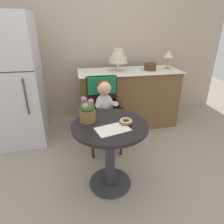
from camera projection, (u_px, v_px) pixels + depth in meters
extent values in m
plane|color=gray|center=(110.00, 183.00, 2.12)|extent=(8.00, 8.00, 0.00)
cube|color=#B2A393|center=(89.00, 37.00, 3.20)|extent=(4.80, 0.10, 2.70)
cylinder|color=black|center=(110.00, 125.00, 1.82)|extent=(0.72, 0.72, 0.03)
cylinder|color=#333338|center=(110.00, 157.00, 1.97)|extent=(0.10, 0.10, 0.69)
cylinder|color=#333338|center=(110.00, 182.00, 2.11)|extent=(0.44, 0.44, 0.02)
cube|color=#332114|center=(104.00, 117.00, 2.51)|extent=(0.42, 0.42, 0.04)
cube|color=#332114|center=(102.00, 94.00, 2.57)|extent=(0.40, 0.04, 0.46)
cube|color=#332114|center=(89.00, 110.00, 2.43)|extent=(0.04, 0.38, 0.18)
cube|color=#332114|center=(119.00, 108.00, 2.50)|extent=(0.04, 0.38, 0.18)
cube|color=#197247|center=(102.00, 85.00, 2.52)|extent=(0.36, 0.11, 0.22)
cylinder|color=#332114|center=(93.00, 143.00, 2.42)|extent=(0.03, 0.03, 0.45)
cylinder|color=#332114|center=(121.00, 140.00, 2.48)|extent=(0.03, 0.03, 0.45)
cylinder|color=#332114|center=(90.00, 129.00, 2.74)|extent=(0.03, 0.03, 0.45)
cylinder|color=#332114|center=(115.00, 126.00, 2.81)|extent=(0.03, 0.03, 0.45)
ellipsoid|color=silver|center=(104.00, 105.00, 2.42)|extent=(0.22, 0.16, 0.30)
sphere|color=#E0B293|center=(104.00, 88.00, 2.32)|extent=(0.17, 0.17, 0.17)
ellipsoid|color=#4C2D19|center=(104.00, 86.00, 2.33)|extent=(0.17, 0.17, 0.14)
cylinder|color=silver|center=(98.00, 105.00, 2.30)|extent=(0.08, 0.23, 0.13)
sphere|color=#E0B293|center=(99.00, 113.00, 2.27)|extent=(0.06, 0.06, 0.06)
cylinder|color=silver|center=(113.00, 104.00, 2.34)|extent=(0.08, 0.23, 0.13)
sphere|color=#E0B293|center=(114.00, 112.00, 2.30)|extent=(0.06, 0.06, 0.06)
cylinder|color=#3F4760|center=(101.00, 117.00, 2.38)|extent=(0.09, 0.22, 0.09)
cylinder|color=#3F4760|center=(103.00, 133.00, 2.36)|extent=(0.08, 0.08, 0.26)
cylinder|color=#3F4760|center=(110.00, 116.00, 2.40)|extent=(0.09, 0.22, 0.09)
cylinder|color=#3F4760|center=(112.00, 132.00, 2.38)|extent=(0.08, 0.08, 0.26)
cube|color=white|center=(113.00, 129.00, 1.73)|extent=(0.33, 0.25, 0.00)
torus|color=#936033|center=(126.00, 122.00, 1.82)|extent=(0.13, 0.13, 0.04)
torus|color=white|center=(126.00, 121.00, 1.81)|extent=(0.11, 0.11, 0.02)
cylinder|color=brown|center=(88.00, 115.00, 1.84)|extent=(0.15, 0.15, 0.12)
ellipsoid|color=#38662D|center=(87.00, 107.00, 1.81)|extent=(0.14, 0.14, 0.10)
sphere|color=#CC6699|center=(91.00, 101.00, 1.79)|extent=(0.05, 0.05, 0.05)
sphere|color=#CC6699|center=(89.00, 105.00, 1.84)|extent=(0.05, 0.05, 0.05)
sphere|color=#CC6699|center=(84.00, 100.00, 1.83)|extent=(0.06, 0.06, 0.06)
sphere|color=#CC6699|center=(83.00, 99.00, 1.79)|extent=(0.05, 0.05, 0.05)
sphere|color=#CC6699|center=(85.00, 108.00, 1.80)|extent=(0.06, 0.06, 0.06)
sphere|color=#CC6699|center=(86.00, 106.00, 1.77)|extent=(0.06, 0.06, 0.06)
sphere|color=#CC6699|center=(89.00, 108.00, 1.79)|extent=(0.05, 0.05, 0.05)
cube|color=brown|center=(128.00, 98.00, 3.19)|extent=(1.50, 0.56, 0.90)
cube|color=white|center=(129.00, 71.00, 3.00)|extent=(1.56, 0.62, 0.01)
cylinder|color=silver|center=(118.00, 71.00, 2.96)|extent=(0.16, 0.16, 0.01)
cylinder|color=silver|center=(118.00, 67.00, 2.94)|extent=(0.03, 0.03, 0.12)
cylinder|color=silver|center=(118.00, 62.00, 2.91)|extent=(0.30, 0.30, 0.01)
cylinder|color=beige|center=(118.00, 59.00, 2.89)|extent=(0.26, 0.25, 0.08)
cylinder|color=white|center=(118.00, 61.00, 2.90)|extent=(0.26, 0.26, 0.01)
cylinder|color=beige|center=(118.00, 55.00, 2.86)|extent=(0.19, 0.19, 0.06)
cylinder|color=white|center=(118.00, 56.00, 2.87)|extent=(0.19, 0.19, 0.01)
cylinder|color=beige|center=(118.00, 50.00, 2.84)|extent=(0.13, 0.13, 0.05)
cylinder|color=white|center=(118.00, 52.00, 2.85)|extent=(0.14, 0.14, 0.01)
cylinder|color=#4C2D1E|center=(150.00, 67.00, 3.01)|extent=(0.18, 0.18, 0.11)
sphere|color=red|center=(150.00, 62.00, 2.98)|extent=(0.02, 0.02, 0.02)
cylinder|color=#B28C47|center=(167.00, 68.00, 3.12)|extent=(0.09, 0.09, 0.01)
cylinder|color=#B28C47|center=(168.00, 63.00, 3.08)|extent=(0.02, 0.02, 0.16)
cone|color=beige|center=(169.00, 54.00, 3.02)|extent=(0.15, 0.15, 0.11)
cube|color=silver|center=(15.00, 83.00, 2.56)|extent=(0.64, 0.60, 1.70)
cube|color=black|center=(4.00, 73.00, 2.20)|extent=(0.63, 0.01, 0.01)
cylinder|color=#3F3F44|center=(26.00, 97.00, 2.34)|extent=(0.02, 0.02, 0.45)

